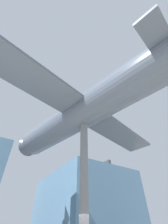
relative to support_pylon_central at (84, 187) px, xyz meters
The scene contains 3 objects.
glass_pavilion_right 14.68m from the support_pylon_central, 58.53° to the left, with size 9.11×12.74×8.59m.
support_pylon_central is the anchor object (origin of this frame).
suspended_airplane 4.63m from the support_pylon_central, 103.47° to the left, with size 15.31×14.11×3.49m.
Camera 1 is at (-4.13, -6.61, 1.90)m, focal length 24.00 mm.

